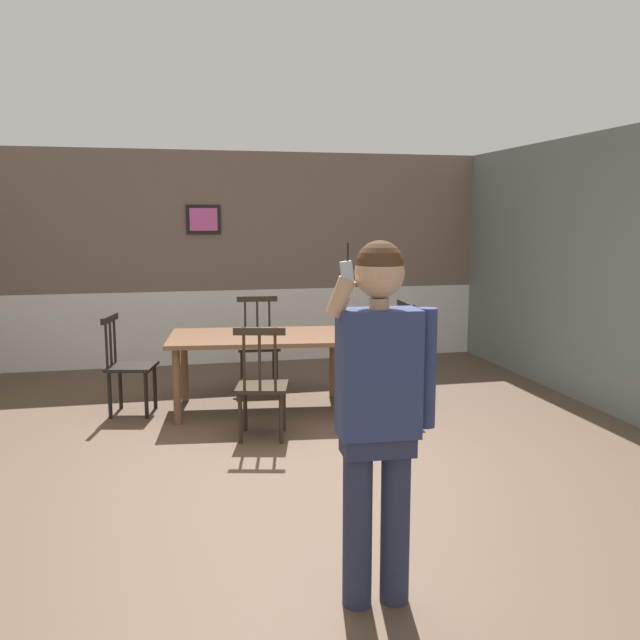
{
  "coord_description": "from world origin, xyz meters",
  "views": [
    {
      "loc": [
        -0.8,
        -4.89,
        1.83
      ],
      "look_at": [
        0.1,
        -0.93,
        1.23
      ],
      "focal_mm": 38.44,
      "sensor_mm": 36.0,
      "label": 1
    }
  ],
  "objects_px": {
    "dining_table": "(260,344)",
    "chair_near_window": "(388,357)",
    "chair_opposite_corner": "(258,344)",
    "chair_by_doorway": "(128,365)",
    "chair_at_table_head": "(262,384)",
    "person_figure": "(380,401)"
  },
  "relations": [
    {
      "from": "person_figure",
      "to": "chair_at_table_head",
      "type": "bearing_deg",
      "value": -82.83
    },
    {
      "from": "chair_by_doorway",
      "to": "person_figure",
      "type": "height_order",
      "value": "person_figure"
    },
    {
      "from": "chair_at_table_head",
      "to": "person_figure",
      "type": "relative_size",
      "value": 0.56
    },
    {
      "from": "chair_near_window",
      "to": "chair_by_doorway",
      "type": "xyz_separation_m",
      "value": [
        -2.46,
        0.29,
        -0.02
      ]
    },
    {
      "from": "chair_near_window",
      "to": "dining_table",
      "type": "bearing_deg",
      "value": 86.46
    },
    {
      "from": "chair_by_doorway",
      "to": "chair_at_table_head",
      "type": "xyz_separation_m",
      "value": [
        1.12,
        -1.02,
        -0.0
      ]
    },
    {
      "from": "chair_opposite_corner",
      "to": "person_figure",
      "type": "xyz_separation_m",
      "value": [
        -0.01,
        -4.32,
        0.52
      ]
    },
    {
      "from": "person_figure",
      "to": "chair_opposite_corner",
      "type": "bearing_deg",
      "value": -87.27
    },
    {
      "from": "dining_table",
      "to": "chair_by_doorway",
      "type": "xyz_separation_m",
      "value": [
        -1.23,
        0.15,
        -0.18
      ]
    },
    {
      "from": "chair_near_window",
      "to": "chair_opposite_corner",
      "type": "relative_size",
      "value": 1.04
    },
    {
      "from": "chair_by_doorway",
      "to": "chair_at_table_head",
      "type": "relative_size",
      "value": 0.97
    },
    {
      "from": "chair_near_window",
      "to": "chair_opposite_corner",
      "type": "distance_m",
      "value": 1.52
    },
    {
      "from": "dining_table",
      "to": "chair_opposite_corner",
      "type": "bearing_deg",
      "value": 83.45
    },
    {
      "from": "chair_opposite_corner",
      "to": "person_figure",
      "type": "distance_m",
      "value": 4.35
    },
    {
      "from": "chair_opposite_corner",
      "to": "person_figure",
      "type": "bearing_deg",
      "value": 94.7
    },
    {
      "from": "chair_by_doorway",
      "to": "chair_at_table_head",
      "type": "distance_m",
      "value": 1.51
    },
    {
      "from": "chair_near_window",
      "to": "person_figure",
      "type": "bearing_deg",
      "value": 163.86
    },
    {
      "from": "dining_table",
      "to": "person_figure",
      "type": "xyz_separation_m",
      "value": [
        0.09,
        -3.45,
        0.35
      ]
    },
    {
      "from": "dining_table",
      "to": "chair_near_window",
      "type": "distance_m",
      "value": 1.25
    },
    {
      "from": "chair_near_window",
      "to": "chair_opposite_corner",
      "type": "bearing_deg",
      "value": 51.22
    },
    {
      "from": "dining_table",
      "to": "chair_opposite_corner",
      "type": "distance_m",
      "value": 0.89
    },
    {
      "from": "chair_by_doorway",
      "to": "chair_opposite_corner",
      "type": "distance_m",
      "value": 1.51
    }
  ]
}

